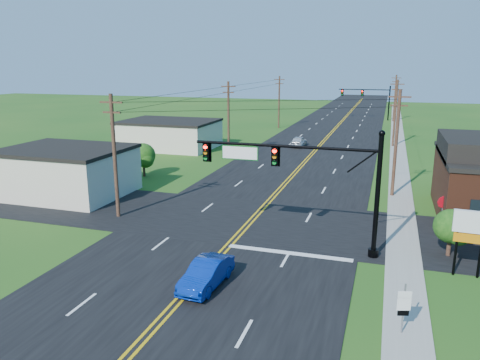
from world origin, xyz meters
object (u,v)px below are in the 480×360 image
(signal_mast_far, at_px, (367,97))
(blue_car, at_px, (206,274))
(stop_sign, at_px, (443,205))
(signal_mast_main, at_px, (300,173))
(route_sign, at_px, (404,305))

(signal_mast_far, distance_m, blue_car, 78.65)
(stop_sign, bearing_deg, signal_mast_main, -167.77)
(signal_mast_far, height_order, stop_sign, signal_mast_far)
(blue_car, height_order, route_sign, route_sign)
(signal_mast_far, height_order, route_sign, signal_mast_far)
(signal_mast_main, relative_size, signal_mast_far, 1.03)
(signal_mast_far, relative_size, route_sign, 4.77)
(route_sign, xyz_separation_m, stop_sign, (2.74, 14.31, 0.37))
(stop_sign, bearing_deg, blue_car, -157.26)
(blue_car, bearing_deg, stop_sign, 50.38)
(blue_car, xyz_separation_m, stop_sign, (12.11, 12.77, 1.03))
(signal_mast_main, xyz_separation_m, blue_car, (-3.45, -6.47, -4.07))
(route_sign, bearing_deg, signal_mast_far, 76.91)
(signal_mast_far, relative_size, blue_car, 2.66)
(signal_mast_far, bearing_deg, route_sign, -85.84)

